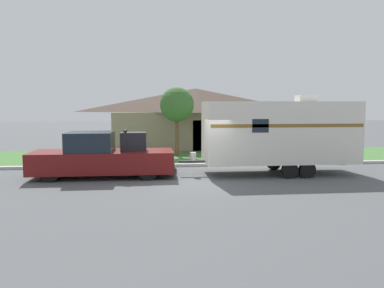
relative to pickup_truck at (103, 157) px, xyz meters
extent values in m
plane|color=#515456|center=(4.09, -1.27, -0.88)|extent=(120.00, 120.00, 0.00)
cube|color=beige|center=(4.09, 2.48, -0.81)|extent=(80.00, 0.30, 0.14)
cube|color=#477538|center=(4.09, 6.13, -0.86)|extent=(80.00, 7.00, 0.03)
cube|color=gray|center=(5.33, 11.78, 0.44)|extent=(11.77, 6.27, 2.62)
pyramid|color=#4C3D33|center=(5.33, 11.78, 2.62)|extent=(12.71, 6.78, 1.74)
cube|color=#4C3828|center=(5.33, 8.67, 0.17)|extent=(1.00, 0.06, 2.10)
cylinder|color=black|center=(-2.01, -0.85, -0.45)|extent=(0.86, 0.28, 0.86)
cylinder|color=black|center=(-2.01, 0.85, -0.45)|extent=(0.86, 0.28, 0.86)
cylinder|color=black|center=(1.95, -0.85, -0.45)|extent=(0.86, 0.28, 0.86)
cylinder|color=black|center=(1.95, 0.85, -0.45)|extent=(0.86, 0.28, 0.86)
cube|color=maroon|center=(-1.15, 0.00, -0.19)|extent=(3.65, 2.06, 0.90)
cube|color=#19232D|center=(-0.49, 0.00, 0.67)|extent=(1.90, 1.90, 0.82)
cube|color=maroon|center=(1.85, 0.00, -0.19)|extent=(2.36, 2.06, 0.90)
cube|color=#333333|center=(3.09, 0.00, -0.52)|extent=(0.12, 1.86, 0.20)
cube|color=black|center=(1.33, 0.00, 0.66)|extent=(1.09, 0.87, 0.80)
cube|color=black|center=(0.99, 0.00, 1.14)|extent=(0.10, 0.95, 0.08)
cylinder|color=black|center=(7.96, -1.08, -0.53)|extent=(0.70, 0.22, 0.70)
cylinder|color=black|center=(7.96, 1.08, -0.53)|extent=(0.70, 0.22, 0.70)
cylinder|color=black|center=(8.73, -1.08, -0.53)|extent=(0.70, 0.22, 0.70)
cylinder|color=black|center=(8.73, 1.08, -0.53)|extent=(0.70, 0.22, 0.70)
cube|color=silver|center=(7.81, 0.00, 1.04)|extent=(6.71, 2.45, 2.69)
cube|color=brown|center=(7.81, -1.23, 1.38)|extent=(6.57, 0.01, 0.14)
cube|color=#383838|center=(3.87, 0.00, -0.26)|extent=(1.17, 0.12, 0.10)
cylinder|color=silver|center=(3.93, 0.00, -0.03)|extent=(0.28, 0.28, 0.36)
cube|color=silver|center=(9.02, 0.00, 2.53)|extent=(0.80, 0.68, 0.28)
cube|color=#19232D|center=(6.60, -1.23, 1.38)|extent=(0.70, 0.01, 0.56)
cylinder|color=brown|center=(11.79, 3.20, -0.34)|extent=(0.09, 0.09, 1.06)
cube|color=#B2B2B2|center=(11.79, 3.20, 0.30)|extent=(0.48, 0.20, 0.22)
cylinder|color=brown|center=(3.63, 6.37, 0.31)|extent=(0.24, 0.24, 2.38)
sphere|color=#38662D|center=(3.63, 6.37, 2.27)|extent=(2.07, 2.07, 2.07)
camera|label=1|loc=(2.21, -16.29, 2.21)|focal=35.00mm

